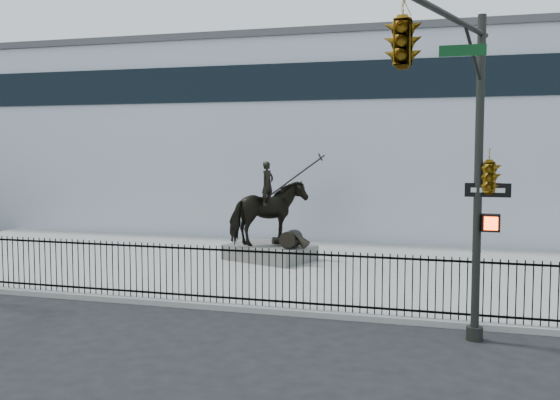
# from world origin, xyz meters

# --- Properties ---
(ground) EXTENTS (120.00, 120.00, 0.00)m
(ground) POSITION_xyz_m (0.00, 0.00, 0.00)
(ground) COLOR black
(ground) RESTS_ON ground
(plaza) EXTENTS (30.00, 12.00, 0.15)m
(plaza) POSITION_xyz_m (0.00, 7.00, 0.07)
(plaza) COLOR gray
(plaza) RESTS_ON ground
(building) EXTENTS (44.00, 14.00, 9.00)m
(building) POSITION_xyz_m (0.00, 20.00, 4.50)
(building) COLOR silver
(building) RESTS_ON ground
(picket_fence) EXTENTS (22.10, 0.10, 1.50)m
(picket_fence) POSITION_xyz_m (0.00, 1.25, 0.90)
(picket_fence) COLOR black
(picket_fence) RESTS_ON plaza
(statue_plinth) EXTENTS (3.42, 2.89, 0.54)m
(statue_plinth) POSITION_xyz_m (-0.07, 7.79, 0.42)
(statue_plinth) COLOR #53514B
(statue_plinth) RESTS_ON plaza
(equestrian_statue) EXTENTS (3.51, 2.84, 3.16)m
(equestrian_statue) POSITION_xyz_m (-0.02, 7.77, 1.84)
(equestrian_statue) COLOR black
(equestrian_statue) RESTS_ON statue_plinth
(traffic_signal_right) EXTENTS (2.17, 6.86, 7.00)m
(traffic_signal_right) POSITION_xyz_m (6.47, -2.00, 4.85)
(traffic_signal_right) COLOR black
(traffic_signal_right) RESTS_ON ground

